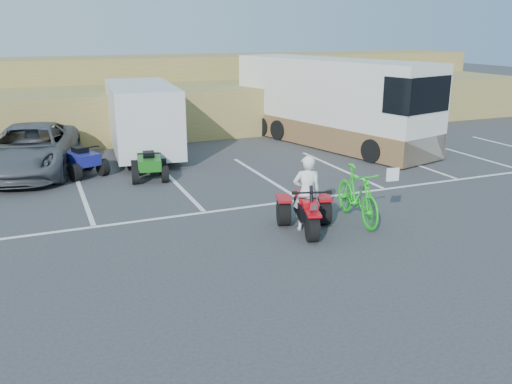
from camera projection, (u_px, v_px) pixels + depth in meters
name	position (u px, v px, depth m)	size (l,w,h in m)	color
ground	(239.00, 247.00, 11.46)	(100.00, 100.00, 0.00)	#333336
parking_stripes	(217.00, 191.00, 15.37)	(28.00, 5.16, 0.01)	white
grass_embankment	(119.00, 97.00, 24.74)	(40.00, 8.50, 3.10)	olive
red_trike_atv	(307.00, 232.00, 12.32)	(1.27, 1.69, 1.10)	#BA0A14
rider	(307.00, 193.00, 12.21)	(0.64, 0.42, 1.74)	white
green_dirt_bike	(357.00, 195.00, 12.82)	(0.62, 2.20, 1.32)	#14BF19
grey_pickup	(30.00, 149.00, 17.17)	(2.50, 5.42, 1.51)	#4C4E54
cargo_trailer	(142.00, 117.00, 19.44)	(2.61, 5.59, 2.53)	silver
rv_motorhome	(330.00, 108.00, 21.29)	(4.59, 9.36, 3.26)	silver
quad_atv_blue	(82.00, 175.00, 17.06)	(1.14, 1.53, 1.00)	navy
quad_atv_green	(150.00, 179.00, 16.62)	(1.08, 1.45, 0.94)	#186015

